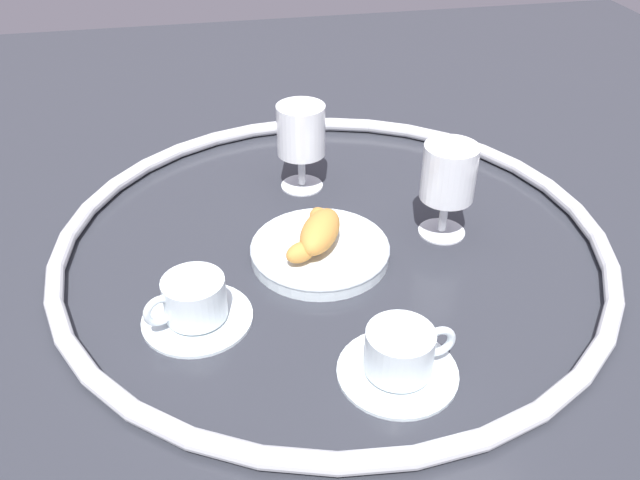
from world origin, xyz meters
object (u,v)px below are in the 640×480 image
at_px(croissant_large, 318,232).
at_px(coffee_cup_near, 194,304).
at_px(juice_glass_left, 301,135).
at_px(juice_glass_right, 449,176).
at_px(coffee_cup_far, 400,356).
at_px(pastry_plate, 320,250).

relative_size(croissant_large, coffee_cup_near, 0.90).
xyz_separation_m(croissant_large, coffee_cup_near, (-0.10, 0.17, -0.02)).
bearing_deg(juice_glass_left, croissant_large, 176.54).
bearing_deg(juice_glass_right, juice_glass_left, 45.83).
bearing_deg(coffee_cup_near, juice_glass_right, -71.14).
distance_m(coffee_cup_far, juice_glass_right, 0.30).
height_order(pastry_plate, juice_glass_left, juice_glass_left).
bearing_deg(coffee_cup_far, pastry_plate, 10.92).
distance_m(pastry_plate, juice_glass_left, 0.21).
bearing_deg(coffee_cup_near, croissant_large, -60.04).
bearing_deg(pastry_plate, coffee_cup_near, 119.18).
bearing_deg(croissant_large, juice_glass_right, -82.55).
bearing_deg(juice_glass_left, pastry_plate, 177.37).
xyz_separation_m(juice_glass_left, juice_glass_right, (-0.17, -0.18, 0.00)).
height_order(pastry_plate, coffee_cup_near, coffee_cup_near).
distance_m(pastry_plate, croissant_large, 0.03).
xyz_separation_m(pastry_plate, juice_glass_left, (0.20, -0.01, 0.08)).
relative_size(croissant_large, juice_glass_left, 0.87).
bearing_deg(coffee_cup_far, coffee_cup_near, 58.65).
height_order(coffee_cup_near, coffee_cup_far, same).
bearing_deg(coffee_cup_far, juice_glass_left, 4.68).
xyz_separation_m(pastry_plate, juice_glass_right, (0.03, -0.19, 0.08)).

